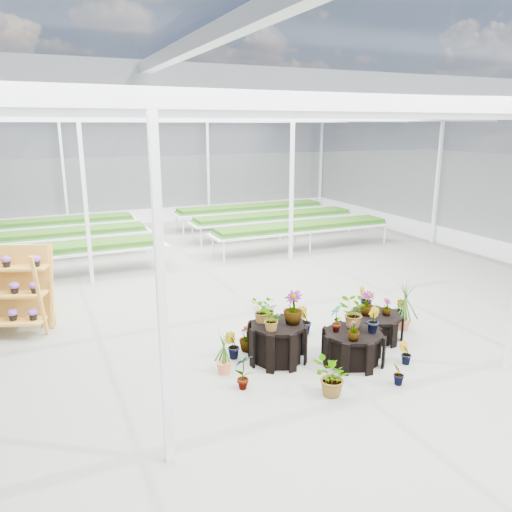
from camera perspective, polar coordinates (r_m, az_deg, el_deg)
name	(u,v)px	position (r m, az deg, el deg)	size (l,w,h in m)	color
ground_plane	(256,317)	(11.10, -0.01, -6.94)	(24.00, 24.00, 0.00)	gray
greenhouse_shell	(256,216)	(10.48, -0.02, 4.57)	(18.00, 24.00, 4.50)	white
steel_frame	(256,216)	(10.48, -0.02, 4.57)	(18.00, 24.00, 4.50)	silver
nursery_benches	(170,235)	(17.52, -9.75, 2.40)	(16.00, 7.00, 0.84)	silver
plinth_tall	(277,342)	(9.02, 2.46, -9.85)	(1.02, 1.02, 0.70)	black
plinth_mid	(353,347)	(9.15, 11.02, -10.18)	(1.08, 1.08, 0.57)	black
plinth_low	(374,326)	(10.24, 13.37, -7.82)	(1.07, 1.07, 0.48)	black
shelf_rack	(6,292)	(11.18, -26.66, -3.65)	(1.65, 0.87, 1.75)	gold
nursery_plants	(328,326)	(9.29, 8.23, -7.89)	(4.68, 2.92, 1.30)	#244B11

